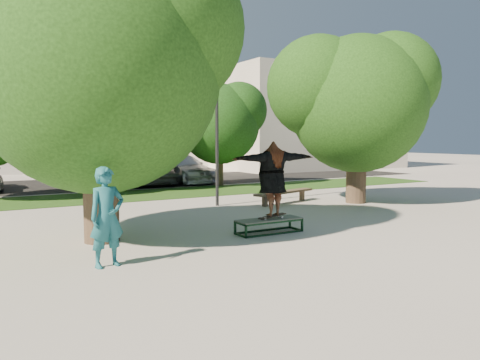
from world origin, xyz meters
TOP-DOWN VIEW (x-y plane):
  - ground at (0.00, 0.00)m, footprint 120.00×120.00m
  - grass_strip at (1.00, 9.50)m, footprint 30.00×4.00m
  - asphalt_strip at (0.00, 16.00)m, footprint 40.00×8.00m
  - tree_left at (-4.29, 1.09)m, footprint 6.96×5.95m
  - tree_right at (5.92, 3.08)m, footprint 6.24×5.33m
  - bg_tree_mid at (-1.08, 12.08)m, footprint 5.76×4.92m
  - bg_tree_right at (4.43, 11.57)m, footprint 5.04×4.31m
  - lamppost at (1.00, 5.00)m, footprint 0.25×0.15m
  - office_building at (-2.00, 31.98)m, footprint 30.00×14.12m
  - side_building at (18.00, 22.00)m, footprint 15.00×10.00m
  - grind_box at (-0.13, -0.17)m, footprint 1.80×0.60m
  - skater_rig at (-0.04, -0.17)m, footprint 2.44×0.79m
  - bystander at (-4.65, -1.30)m, footprint 0.79×0.61m
  - bench at (3.50, 4.24)m, footprint 3.10×1.27m
  - car_dark at (-0.50, 13.69)m, footprint 1.61×4.56m
  - car_grey at (1.46, 14.30)m, footprint 2.93×5.85m
  - car_silver_b at (3.47, 14.23)m, footprint 2.74×5.60m

SIDE VIEW (x-z plane):
  - ground at x=0.00m, z-range 0.00..0.00m
  - asphalt_strip at x=0.00m, z-range 0.00..0.01m
  - grass_strip at x=1.00m, z-range 0.00..0.02m
  - grind_box at x=-0.13m, z-range 0.00..0.38m
  - bench at x=3.50m, z-range 0.16..0.64m
  - car_dark at x=-0.50m, z-range 0.00..1.50m
  - car_silver_b at x=3.47m, z-range 0.00..1.57m
  - car_grey at x=1.46m, z-range 0.00..1.59m
  - bystander at x=-4.65m, z-range 0.00..1.95m
  - skater_rig at x=-0.04m, z-range 0.41..2.45m
  - lamppost at x=1.00m, z-range 0.10..6.21m
  - bg_tree_right at x=4.43m, z-range 0.77..6.21m
  - side_building at x=18.00m, z-range 0.00..8.00m
  - bg_tree_mid at x=-1.08m, z-range 0.90..7.14m
  - tree_right at x=5.92m, z-range 0.84..7.35m
  - tree_left at x=-4.29m, z-range 0.86..7.98m
  - office_building at x=-2.00m, z-range 0.00..16.00m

